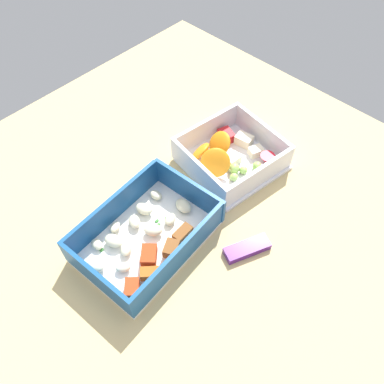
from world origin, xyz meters
TOP-DOWN VIEW (x-y plane):
  - table_surface at (0.00, 0.00)cm, footprint 80.00×80.00cm
  - pasta_container at (9.30, 0.73)cm, footprint 21.24×15.37cm
  - fruit_bowl at (-11.52, -0.56)cm, footprint 17.18×16.52cm
  - candy_bar at (0.36, 12.63)cm, footprint 7.37×5.03cm

SIDE VIEW (x-z plane):
  - table_surface at x=0.00cm, z-range 0.00..2.00cm
  - candy_bar at x=0.36cm, z-range 2.00..3.20cm
  - pasta_container at x=9.30cm, z-range 0.93..6.54cm
  - fruit_bowl at x=-11.52cm, z-range 1.14..6.67cm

